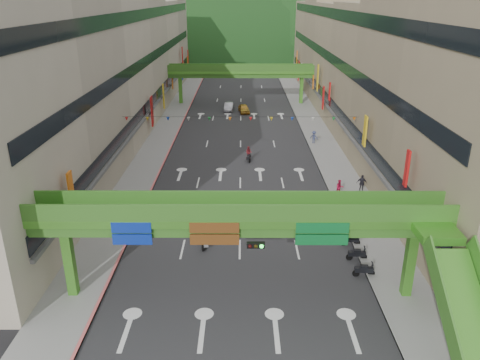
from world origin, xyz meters
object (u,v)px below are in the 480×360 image
Objects in this scene: car_silver at (229,107)px; car_yellow at (244,109)px; scooter_rider_mid at (249,154)px; overpass_near at (255,230)px; pedestrian_red at (339,189)px; scooter_rider_near at (231,226)px.

car_silver is 3.00m from car_yellow.
car_yellow is (-0.47, 24.98, -0.26)m from scooter_rider_mid.
overpass_near is at bearing -83.28° from car_silver.
car_yellow is at bearing 99.24° from pedestrian_red.
overpass_near is at bearing -122.87° from pedestrian_red.
scooter_rider_near is 0.46× the size of car_yellow.
car_yellow is (2.58, -1.53, -0.01)m from car_silver.
overpass_near is 19.72m from pedestrian_red.
scooter_rider_near reaches higher than car_silver.
pedestrian_red is at bearing -68.70° from car_silver.
overpass_near reaches higher than car_silver.
scooter_rider_mid is at bearing -79.89° from car_silver.
scooter_rider_near is 0.99× the size of scooter_rider_mid.
overpass_near reaches higher than scooter_rider_mid.
scooter_rider_near is 13.22m from pedestrian_red.
overpass_near is 54.37m from car_silver.
overpass_near is 17.48× the size of pedestrian_red.
pedestrian_red is (10.50, 8.04, -0.03)m from scooter_rider_near.
overpass_near is at bearing -90.12° from scooter_rider_mid.
overpass_near is at bearing -97.73° from car_yellow.
pedestrian_red is (8.81, -10.54, -0.14)m from scooter_rider_mid.
car_yellow is 2.49× the size of pedestrian_red.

